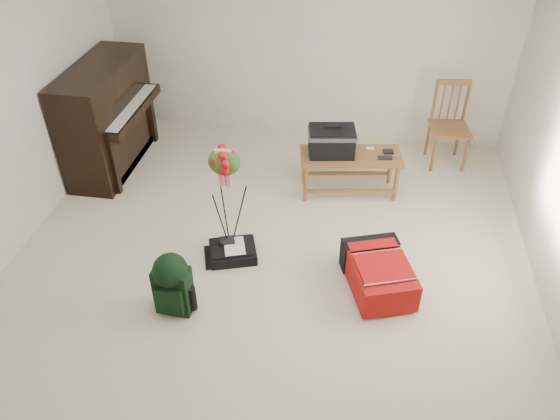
% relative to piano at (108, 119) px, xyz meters
% --- Properties ---
extents(floor, '(5.00, 5.50, 0.01)m').
position_rel_piano_xyz_m(floor, '(2.19, -1.60, -0.60)').
color(floor, beige).
rests_on(floor, ground).
extents(ceiling, '(5.00, 5.50, 0.01)m').
position_rel_piano_xyz_m(ceiling, '(2.19, -1.60, 1.90)').
color(ceiling, white).
rests_on(ceiling, wall_back).
extents(wall_back, '(5.00, 0.04, 2.50)m').
position_rel_piano_xyz_m(wall_back, '(2.19, 1.15, 0.65)').
color(wall_back, beige).
rests_on(wall_back, floor).
extents(piano, '(0.71, 1.50, 1.25)m').
position_rel_piano_xyz_m(piano, '(0.00, 0.00, 0.00)').
color(piano, black).
rests_on(piano, floor).
extents(bench, '(1.16, 0.62, 0.85)m').
position_rel_piano_xyz_m(bench, '(2.71, -0.15, 0.00)').
color(bench, brown).
rests_on(bench, floor).
extents(dining_chair, '(0.49, 0.49, 1.01)m').
position_rel_piano_xyz_m(dining_chair, '(3.98, 0.69, -0.11)').
color(dining_chair, brown).
rests_on(dining_chair, floor).
extents(red_suitcase, '(0.73, 0.90, 0.32)m').
position_rel_piano_xyz_m(red_suitcase, '(3.22, -1.60, -0.43)').
color(red_suitcase, red).
rests_on(red_suitcase, floor).
extents(black_duffel, '(0.54, 0.48, 0.19)m').
position_rel_piano_xyz_m(black_duffel, '(1.81, -1.45, -0.53)').
color(black_duffel, black).
rests_on(black_duffel, floor).
extents(green_backpack, '(0.32, 0.30, 0.61)m').
position_rel_piano_xyz_m(green_backpack, '(1.48, -2.21, -0.26)').
color(green_backpack, black).
rests_on(green_backpack, floor).
extents(flower_stand, '(0.40, 0.40, 1.20)m').
position_rel_piano_xyz_m(flower_stand, '(1.77, -1.36, -0.01)').
color(flower_stand, black).
rests_on(flower_stand, floor).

